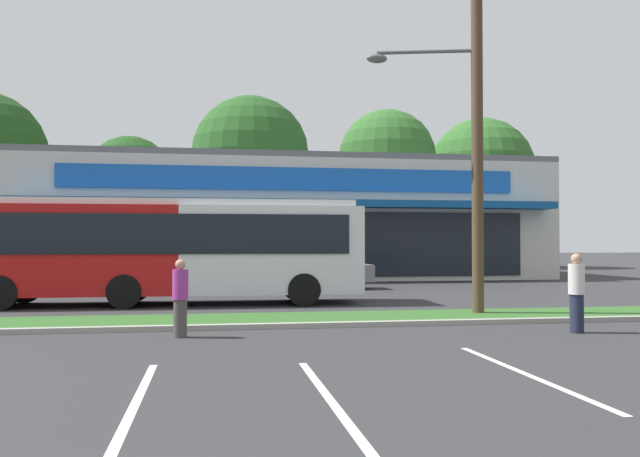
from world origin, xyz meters
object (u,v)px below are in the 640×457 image
object	(u,v)px
utility_pole	(471,118)
city_bus	(161,248)
car_2	(318,270)
pedestrian_near_bench	(577,293)
pedestrian_by_pole	(180,298)

from	to	relation	value
utility_pole	city_bus	xyz separation A→B (m)	(-8.22, 4.83, -3.40)
city_bus	car_2	size ratio (longest dim) A/B	2.77
city_bus	pedestrian_near_bench	xyz separation A→B (m)	(9.25, -8.03, -0.92)
utility_pole	pedestrian_by_pole	size ratio (longest dim) A/B	6.08
city_bus	pedestrian_by_pole	distance (m)	7.47
pedestrian_near_bench	pedestrian_by_pole	distance (m)	8.35
utility_pole	car_2	world-z (taller)	utility_pole
utility_pole	pedestrian_by_pole	bearing A→B (deg)	-160.94
utility_pole	pedestrian_near_bench	distance (m)	5.47
city_bus	pedestrian_by_pole	bearing A→B (deg)	-81.68
pedestrian_by_pole	utility_pole	bearing A→B (deg)	-101.46
city_bus	pedestrian_by_pole	world-z (taller)	city_bus
utility_pole	car_2	size ratio (longest dim) A/B	2.13
utility_pole	pedestrian_by_pole	world-z (taller)	utility_pole
car_2	pedestrian_by_pole	world-z (taller)	pedestrian_by_pole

